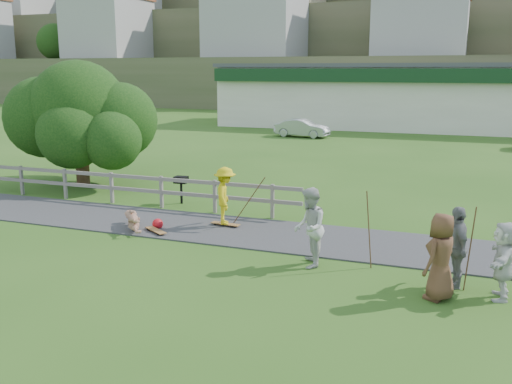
% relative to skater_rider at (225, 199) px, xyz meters
% --- Properties ---
extents(ground, '(260.00, 260.00, 0.00)m').
position_rel_skater_rider_xyz_m(ground, '(-1.02, -1.83, -0.86)').
color(ground, '#2B5317').
rests_on(ground, ground).
extents(path, '(34.00, 3.00, 0.04)m').
position_rel_skater_rider_xyz_m(path, '(-1.02, -0.33, -0.84)').
color(path, '#333335').
rests_on(path, ground).
extents(fence, '(15.05, 0.10, 1.10)m').
position_rel_skater_rider_xyz_m(fence, '(-5.63, 1.47, -0.14)').
color(fence, slate).
rests_on(fence, ground).
extents(strip_mall, '(32.50, 10.75, 5.10)m').
position_rel_skater_rider_xyz_m(strip_mall, '(2.98, 33.11, 1.72)').
color(strip_mall, silver).
rests_on(strip_mall, ground).
extents(hillside, '(220.00, 67.00, 47.50)m').
position_rel_skater_rider_xyz_m(hillside, '(-1.02, 89.48, 13.55)').
color(hillside, '#434F2F').
rests_on(hillside, ground).
extents(skater_rider, '(1.02, 1.27, 1.72)m').
position_rel_skater_rider_xyz_m(skater_rider, '(0.00, 0.00, 0.00)').
color(skater_rider, gold).
rests_on(skater_rider, ground).
extents(skater_fallen, '(1.53, 1.35, 0.60)m').
position_rel_skater_rider_xyz_m(skater_fallen, '(-2.40, -1.25, -0.56)').
color(skater_fallen, '#AF7960').
rests_on(skater_fallen, ground).
extents(spectator_a, '(0.94, 1.09, 1.92)m').
position_rel_skater_rider_xyz_m(spectator_a, '(3.27, -2.49, 0.10)').
color(spectator_a, '#BABAB6').
rests_on(spectator_a, ground).
extents(spectator_b, '(0.73, 1.14, 1.80)m').
position_rel_skater_rider_xyz_m(spectator_b, '(6.59, -2.64, 0.04)').
color(spectator_b, slate).
rests_on(spectator_b, ground).
extents(spectator_c, '(0.92, 1.05, 1.82)m').
position_rel_skater_rider_xyz_m(spectator_c, '(6.31, -3.49, 0.05)').
color(spectator_c, brown).
rests_on(spectator_c, ground).
extents(spectator_d, '(0.58, 1.55, 1.64)m').
position_rel_skater_rider_xyz_m(spectator_d, '(7.51, -3.00, -0.04)').
color(spectator_d, silver).
rests_on(spectator_d, ground).
extents(car_silver, '(3.90, 1.68, 1.25)m').
position_rel_skater_rider_xyz_m(car_silver, '(-4.29, 23.19, -0.24)').
color(car_silver, '#A2A5A9').
rests_on(car_silver, ground).
extents(tree, '(6.29, 6.29, 3.84)m').
position_rel_skater_rider_xyz_m(tree, '(-8.13, 3.96, 1.06)').
color(tree, black).
rests_on(tree, ground).
extents(bbq, '(0.46, 0.36, 0.97)m').
position_rel_skater_rider_xyz_m(bbq, '(-2.68, 2.28, -0.38)').
color(bbq, black).
rests_on(bbq, ground).
extents(longboard_rider, '(0.93, 0.32, 0.10)m').
position_rel_skater_rider_xyz_m(longboard_rider, '(0.00, 0.00, -0.81)').
color(longboard_rider, brown).
rests_on(longboard_rider, ground).
extents(longboard_fallen, '(0.90, 0.69, 0.10)m').
position_rel_skater_rider_xyz_m(longboard_fallen, '(-1.60, -1.35, -0.81)').
color(longboard_fallen, brown).
rests_on(longboard_fallen, ground).
extents(helmet, '(0.32, 0.32, 0.32)m').
position_rel_skater_rider_xyz_m(helmet, '(-1.80, -0.90, -0.70)').
color(helmet, red).
rests_on(helmet, ground).
extents(pole_rider, '(0.03, 0.03, 1.85)m').
position_rel_skater_rider_xyz_m(pole_rider, '(0.60, 0.40, 0.06)').
color(pole_rider, '#523521').
rests_on(pole_rider, ground).
extents(pole_spec_left, '(0.03, 0.03, 1.87)m').
position_rel_skater_rider_xyz_m(pole_spec_left, '(4.62, -2.09, 0.08)').
color(pole_spec_left, '#523521').
rests_on(pole_spec_left, ground).
extents(pole_spec_right, '(0.03, 0.03, 1.86)m').
position_rel_skater_rider_xyz_m(pole_spec_right, '(6.86, -2.80, 0.07)').
color(pole_spec_right, '#523521').
rests_on(pole_spec_right, ground).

